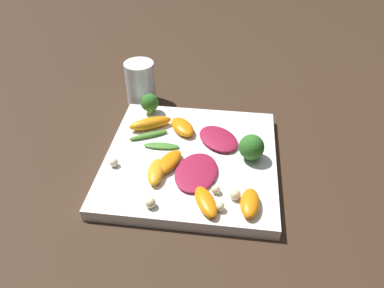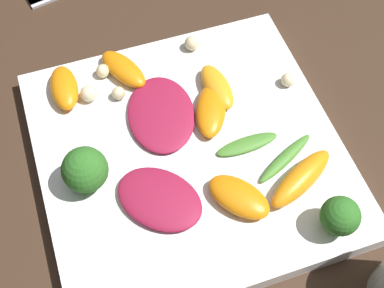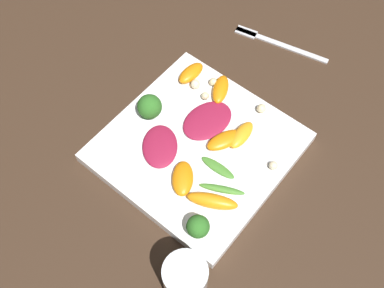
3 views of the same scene
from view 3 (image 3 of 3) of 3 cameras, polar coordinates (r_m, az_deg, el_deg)
ground_plane at (r=0.77m, az=0.70°, el=-0.79°), size 2.40×2.40×0.00m
plate at (r=0.76m, az=0.71°, el=-0.40°), size 0.29×0.29×0.02m
drinking_glass at (r=0.64m, az=-0.83°, el=-16.89°), size 0.06×0.06×0.09m
fork at (r=0.93m, az=9.98°, el=12.82°), size 0.19×0.06×0.01m
radicchio_leaf_0 at (r=0.75m, az=-4.09°, el=-0.28°), size 0.10×0.10×0.01m
radicchio_leaf_1 at (r=0.77m, az=1.97°, el=3.01°), size 0.08×0.10×0.01m
orange_segment_0 at (r=0.76m, az=6.31°, el=1.16°), size 0.03×0.06×0.02m
orange_segment_1 at (r=0.75m, az=4.19°, el=0.51°), size 0.05×0.07×0.02m
orange_segment_2 at (r=0.71m, az=-1.18°, el=-4.39°), size 0.06×0.07×0.02m
orange_segment_3 at (r=0.81m, az=3.65°, el=6.96°), size 0.05×0.07×0.02m
orange_segment_4 at (r=0.83m, az=-0.13°, el=9.01°), size 0.03×0.06×0.02m
orange_segment_5 at (r=0.70m, az=2.61°, el=-7.24°), size 0.08×0.06×0.02m
broccoli_floret_0 at (r=0.77m, az=-5.40°, el=4.74°), size 0.04×0.04×0.05m
broccoli_floret_1 at (r=0.67m, az=0.77°, el=-10.46°), size 0.04×0.04×0.04m
arugula_sprig_0 at (r=0.73m, az=3.30°, el=-3.01°), size 0.06×0.02×0.01m
arugula_sprig_1 at (r=0.71m, az=3.82°, el=-5.74°), size 0.07×0.04×0.01m
macadamia_nut_0 at (r=0.80m, az=1.69°, el=6.12°), size 0.01×0.01×0.01m
macadamia_nut_1 at (r=0.74m, az=10.29°, el=-2.72°), size 0.01×0.01×0.01m
macadamia_nut_2 at (r=0.79m, az=8.79°, el=4.48°), size 0.02×0.02×0.02m
macadamia_nut_3 at (r=0.81m, az=0.42°, el=7.59°), size 0.02×0.02×0.02m
macadamia_nut_4 at (r=0.82m, az=2.71°, el=7.89°), size 0.01×0.01×0.01m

